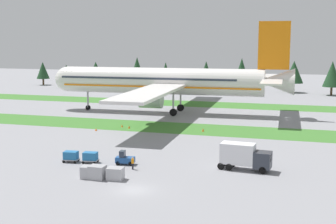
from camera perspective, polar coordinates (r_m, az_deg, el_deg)
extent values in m
plane|color=gray|center=(55.03, -4.22, -9.50)|extent=(400.00, 400.00, 0.00)
cube|color=#3D752D|center=(91.34, 4.44, -2.14)|extent=(320.00, 11.78, 0.01)
cube|color=#3D752D|center=(125.89, 7.85, 0.81)|extent=(320.00, 11.78, 0.01)
cylinder|color=silver|center=(110.99, -0.87, 3.82)|extent=(48.70, 8.03, 6.26)
sphere|color=silver|center=(119.68, -12.17, 3.98)|extent=(6.14, 6.14, 6.14)
cone|color=silver|center=(107.08, 13.03, 3.67)|extent=(8.49, 6.25, 5.95)
cube|color=orange|center=(111.09, -0.87, 3.25)|extent=(47.53, 8.11, 0.36)
cube|color=#283342|center=(111.74, -2.34, 4.25)|extent=(42.79, 7.88, 0.44)
cube|color=silver|center=(91.69, -2.28, 2.38)|extent=(8.87, 32.79, 0.56)
cylinder|color=#A3A3A8|center=(96.90, -2.10, 1.49)|extent=(4.86, 3.61, 3.44)
cube|color=silver|center=(129.16, 2.67, 4.23)|extent=(8.87, 32.79, 0.56)
cylinder|color=#A3A3A8|center=(124.84, 1.69, 3.13)|extent=(4.86, 3.61, 3.44)
cube|color=silver|center=(99.30, 12.58, 3.57)|extent=(4.74, 11.98, 0.39)
cube|color=silver|center=(114.83, 12.85, 4.24)|extent=(4.74, 11.98, 0.39)
cube|color=orange|center=(106.72, 12.86, 7.95)|extent=(6.94, 0.93, 10.64)
cylinder|color=#A3A3A8|center=(117.79, -9.79, 2.02)|extent=(0.44, 0.44, 6.13)
cylinder|color=black|center=(118.18, -9.75, 0.54)|extent=(1.21, 0.46, 1.20)
cylinder|color=#A3A3A8|center=(106.80, 0.65, 1.53)|extent=(0.44, 0.44, 5.88)
cylinder|color=black|center=(107.21, 0.65, -0.03)|extent=(1.72, 0.66, 1.70)
cylinder|color=#A3A3A8|center=(114.06, 1.55, 1.99)|extent=(0.44, 0.44, 5.88)
cylinder|color=black|center=(114.44, 1.54, 0.53)|extent=(1.72, 0.66, 1.70)
cube|color=#1E4C8E|center=(65.79, -5.26, -5.84)|extent=(2.73, 1.60, 0.77)
cube|color=#283342|center=(65.69, -5.60, -5.12)|extent=(0.82, 1.17, 0.90)
cylinder|color=black|center=(66.18, -4.37, -6.08)|extent=(0.62, 0.27, 0.60)
cylinder|color=black|center=(65.15, -4.61, -6.33)|extent=(0.62, 0.27, 0.60)
cylinder|color=black|center=(66.64, -5.90, -6.00)|extent=(0.62, 0.27, 0.60)
cylinder|color=black|center=(65.61, -6.16, -6.24)|extent=(0.62, 0.27, 0.60)
cube|color=#A3A3A8|center=(67.34, -9.48, -5.83)|extent=(2.36, 1.75, 0.10)
cube|color=#23669E|center=(67.19, -9.49, -5.34)|extent=(2.08, 1.54, 1.10)
cylinder|color=black|center=(67.75, -8.61, -5.89)|extent=(0.41, 0.17, 0.40)
cylinder|color=black|center=(66.49, -8.98, -6.19)|extent=(0.41, 0.17, 0.40)
cylinder|color=black|center=(68.29, -9.95, -5.81)|extent=(0.41, 0.17, 0.40)
cylinder|color=black|center=(67.04, -10.35, -6.10)|extent=(0.41, 0.17, 0.40)
cube|color=#A3A3A8|center=(68.33, -11.79, -5.68)|extent=(2.36, 1.75, 0.10)
cube|color=#23669E|center=(68.19, -11.80, -5.19)|extent=(2.08, 1.54, 1.10)
cylinder|color=black|center=(68.71, -10.92, -5.75)|extent=(0.41, 0.17, 0.40)
cylinder|color=black|center=(67.46, -11.33, -6.03)|extent=(0.41, 0.17, 0.40)
cylinder|color=black|center=(69.30, -12.22, -5.66)|extent=(0.41, 0.17, 0.40)
cylinder|color=black|center=(68.07, -12.65, -5.94)|extent=(0.41, 0.17, 0.40)
cube|color=#2D333D|center=(63.04, 11.51, -5.79)|extent=(2.39, 2.48, 2.20)
cube|color=#283342|center=(62.77, 12.48, -5.47)|extent=(0.26, 2.07, 0.97)
cube|color=silver|center=(63.53, 8.54, -5.04)|extent=(4.68, 2.68, 2.80)
cylinder|color=black|center=(64.24, 11.83, -6.54)|extent=(0.98, 0.38, 0.96)
cylinder|color=black|center=(62.34, 11.51, -7.00)|extent=(0.98, 0.38, 0.96)
cylinder|color=black|center=(65.09, 7.93, -6.23)|extent=(0.98, 0.38, 0.96)
cylinder|color=black|center=(63.21, 7.50, -6.68)|extent=(0.98, 0.38, 0.96)
cylinder|color=black|center=(65.35, 6.96, -6.15)|extent=(0.98, 0.38, 0.96)
cylinder|color=black|center=(63.48, 6.51, -6.59)|extent=(0.98, 0.38, 0.96)
cylinder|color=black|center=(63.42, -4.36, -6.63)|extent=(0.18, 0.18, 0.85)
cylinder|color=black|center=(63.21, -4.32, -6.68)|extent=(0.18, 0.18, 0.85)
cylinder|color=orange|center=(63.12, -4.35, -6.01)|extent=(0.36, 0.36, 0.62)
sphere|color=tan|center=(63.01, -4.35, -5.61)|extent=(0.24, 0.24, 0.24)
cylinder|color=orange|center=(63.35, -4.40, -5.99)|extent=(0.10, 0.10, 0.58)
cylinder|color=orange|center=(62.91, -4.30, -6.09)|extent=(0.10, 0.10, 0.58)
cube|color=#A3A3A8|center=(59.49, -8.66, -7.31)|extent=(2.03, 1.64, 1.72)
cube|color=#A3A3A8|center=(60.05, -9.58, -7.27)|extent=(2.15, 1.79, 1.54)
cube|color=#A3A3A8|center=(58.92, -6.46, -7.51)|extent=(2.13, 1.76, 1.55)
cone|color=orange|center=(90.72, -8.80, -2.13)|extent=(0.44, 0.44, 0.52)
cone|color=orange|center=(93.85, -5.64, -1.69)|extent=(0.44, 0.44, 0.55)
cone|color=orange|center=(89.23, 4.32, -2.20)|extent=(0.44, 0.44, 0.61)
cone|color=orange|center=(92.41, -4.78, -1.84)|extent=(0.44, 0.44, 0.55)
cylinder|color=#4C3823|center=(188.40, -15.01, 3.59)|extent=(0.70, 0.70, 2.50)
cone|color=#1E4223|center=(188.07, -15.07, 4.96)|extent=(4.93, 4.93, 6.54)
cylinder|color=#4C3823|center=(178.09, -12.28, 3.52)|extent=(0.70, 0.70, 3.19)
cone|color=#1E4223|center=(177.78, -12.32, 4.85)|extent=(4.21, 4.21, 5.10)
cylinder|color=#4C3823|center=(174.45, -8.80, 3.54)|extent=(0.70, 0.70, 3.33)
cone|color=#1E4223|center=(174.09, -8.83, 5.09)|extent=(5.20, 5.20, 6.16)
cylinder|color=#4C3823|center=(169.86, -3.78, 3.37)|extent=(0.70, 0.70, 2.70)
cone|color=#1E4223|center=(169.43, -3.80, 5.28)|extent=(5.35, 5.35, 8.63)
cylinder|color=#4C3823|center=(162.32, -0.29, 3.13)|extent=(0.70, 0.70, 2.65)
cone|color=#1E4223|center=(161.92, -0.29, 4.86)|extent=(4.18, 4.18, 7.13)
cylinder|color=#4C3823|center=(163.05, 4.67, 3.25)|extent=(0.70, 0.70, 3.30)
cone|color=#1E4223|center=(162.65, 4.69, 5.03)|extent=(4.34, 4.34, 6.87)
cylinder|color=#4C3823|center=(157.14, 8.95, 2.85)|extent=(0.70, 0.70, 2.69)
cone|color=#1E4223|center=(156.67, 9.00, 4.94)|extent=(5.40, 5.40, 8.81)
cylinder|color=#4C3823|center=(160.87, 15.08, 2.88)|extent=(0.70, 0.70, 3.21)
cone|color=#1E4223|center=(160.44, 15.15, 4.76)|extent=(6.25, 6.25, 7.33)
cylinder|color=#4C3823|center=(156.32, 19.36, 2.44)|extent=(0.70, 0.70, 2.73)
cone|color=#1E4223|center=(155.86, 19.46, 4.41)|extent=(5.76, 5.76, 8.09)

